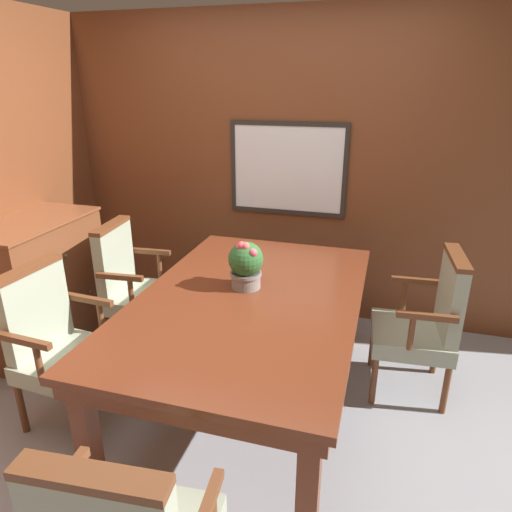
# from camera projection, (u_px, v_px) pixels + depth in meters

# --- Properties ---
(ground_plane) EXTENTS (14.00, 14.00, 0.00)m
(ground_plane) POSITION_uv_depth(u_px,v_px,m) (216.00, 420.00, 2.77)
(ground_plane) COLOR #93969E
(wall_back) EXTENTS (7.20, 0.08, 2.45)m
(wall_back) POSITION_uv_depth(u_px,v_px,m) (281.00, 172.00, 3.74)
(wall_back) COLOR brown
(wall_back) RESTS_ON ground_plane
(dining_table) EXTENTS (1.26, 1.97, 0.75)m
(dining_table) POSITION_uv_depth(u_px,v_px,m) (249.00, 310.00, 2.69)
(dining_table) COLOR maroon
(dining_table) RESTS_ON ground_plane
(chair_left_far) EXTENTS (0.53, 0.57, 0.97)m
(chair_left_far) POSITION_uv_depth(u_px,v_px,m) (132.00, 283.00, 3.41)
(chair_left_far) COLOR brown
(chair_left_far) RESTS_ON ground_plane
(chair_left_near) EXTENTS (0.52, 0.56, 0.97)m
(chair_left_near) POSITION_uv_depth(u_px,v_px,m) (58.00, 342.00, 2.65)
(chair_left_near) COLOR brown
(chair_left_near) RESTS_ON ground_plane
(chair_right_far) EXTENTS (0.52, 0.56, 0.97)m
(chair_right_far) POSITION_uv_depth(u_px,v_px,m) (426.00, 321.00, 2.87)
(chair_right_far) COLOR brown
(chair_right_far) RESTS_ON ground_plane
(potted_plant) EXTENTS (0.21, 0.22, 0.30)m
(potted_plant) POSITION_uv_depth(u_px,v_px,m) (246.00, 264.00, 2.72)
(potted_plant) COLOR gray
(potted_plant) RESTS_ON dining_table
(sideboard_cabinet) EXTENTS (0.54, 0.94, 1.01)m
(sideboard_cabinet) POSITION_uv_depth(u_px,v_px,m) (41.00, 286.00, 3.38)
(sideboard_cabinet) COLOR brown
(sideboard_cabinet) RESTS_ON ground_plane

